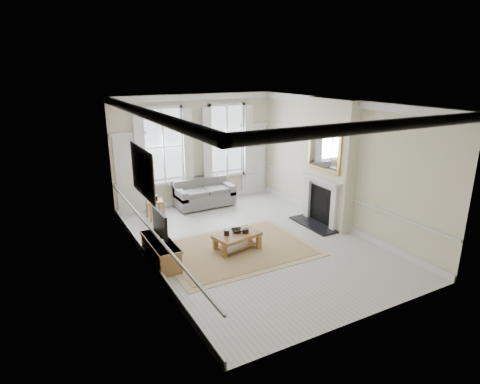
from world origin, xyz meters
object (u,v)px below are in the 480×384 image
sofa (204,195)px  side_table (155,204)px  tv_stand (161,252)px  coffee_table (237,237)px

sofa → side_table: 1.70m
side_table → tv_stand: side_table is taller
sofa → tv_stand: 3.84m
coffee_table → tv_stand: tv_stand is taller
tv_stand → side_table: bearing=75.4°
sofa → side_table: size_ratio=3.20×
coffee_table → tv_stand: bearing=161.3°
side_table → coffee_table: size_ratio=0.47×
coffee_table → side_table: bearing=99.1°
sofa → side_table: (-1.66, -0.34, 0.09)m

